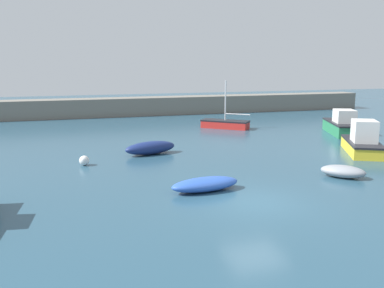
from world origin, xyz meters
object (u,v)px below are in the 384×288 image
motorboat_grey_hull (343,125)px  mooring_buoy_white (84,161)px  open_tender_yellow (150,148)px  dinghy_near_pier (343,171)px  sailboat_twin_hulled (225,124)px  rowboat_blue_near (205,184)px  motorboat_with_cabin (363,142)px

motorboat_grey_hull → mooring_buoy_white: (-20.42, -4.84, -0.43)m
open_tender_yellow → dinghy_near_pier: open_tender_yellow is taller
sailboat_twin_hulled → motorboat_grey_hull: bearing=-175.2°
open_tender_yellow → mooring_buoy_white: size_ratio=6.35×
open_tender_yellow → mooring_buoy_white: bearing=-170.5°
sailboat_twin_hulled → rowboat_blue_near: 18.49m
mooring_buoy_white → motorboat_with_cabin: bearing=-6.0°
sailboat_twin_hulled → open_tender_yellow: bearing=85.5°
motorboat_with_cabin → motorboat_grey_hull: 7.42m
motorboat_with_cabin → motorboat_grey_hull: (3.34, 6.63, -0.03)m
motorboat_grey_hull → dinghy_near_pier: (-8.04, -11.18, -0.40)m
motorboat_with_cabin → mooring_buoy_white: (-17.08, 1.80, -0.46)m
sailboat_twin_hulled → mooring_buoy_white: bearing=79.5°
motorboat_grey_hull → sailboat_twin_hulled: (-7.94, 5.56, -0.33)m
motorboat_with_cabin → dinghy_near_pier: 6.55m
open_tender_yellow → rowboat_blue_near: (0.84, -8.35, -0.10)m
motorboat_grey_hull → sailboat_twin_hulled: sailboat_twin_hulled is taller
motorboat_with_cabin → rowboat_blue_near: (-12.09, -4.72, -0.42)m
sailboat_twin_hulled → dinghy_near_pier: bearing=129.4°
rowboat_blue_near → dinghy_near_pier: bearing=-5.4°
motorboat_with_cabin → sailboat_twin_hulled: sailboat_twin_hulled is taller
motorboat_with_cabin → sailboat_twin_hulled: bearing=47.4°
dinghy_near_pier → mooring_buoy_white: size_ratio=4.24×
motorboat_grey_hull → rowboat_blue_near: bearing=146.3°
open_tender_yellow → motorboat_with_cabin: (12.93, -3.63, 0.33)m
open_tender_yellow → motorboat_with_cabin: 13.44m
motorboat_with_cabin → dinghy_near_pier: size_ratio=2.15×
motorboat_grey_hull → dinghy_near_pier: 13.77m
rowboat_blue_near → mooring_buoy_white: rowboat_blue_near is taller
sailboat_twin_hulled → dinghy_near_pier: 16.74m
motorboat_grey_hull → sailboat_twin_hulled: 9.70m
rowboat_blue_near → dinghy_near_pier: (7.39, 0.18, -0.00)m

